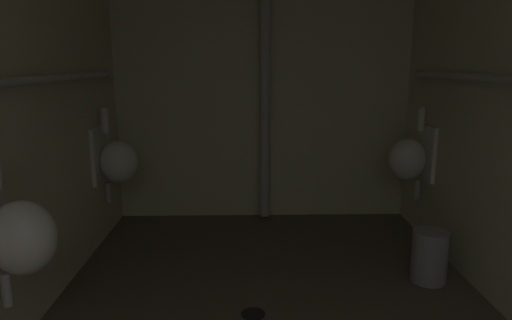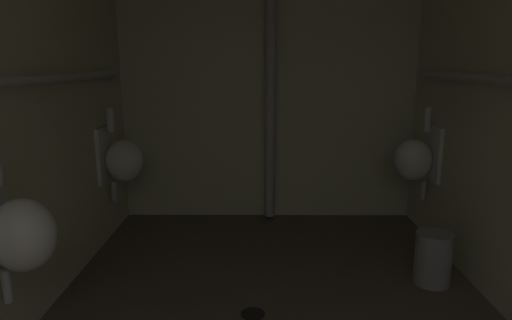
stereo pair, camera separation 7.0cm
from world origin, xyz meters
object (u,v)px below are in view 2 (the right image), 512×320
at_px(urinal_right_mid, 416,158).
at_px(waste_bin, 433,258).
at_px(urinal_left_mid, 18,233).
at_px(floor_drain, 253,313).
at_px(urinal_left_far, 122,159).
at_px(standpipe_back_wall, 270,85).

distance_m(urinal_right_mid, waste_bin, 0.94).
bearing_deg(urinal_left_mid, urinal_right_mid, 34.69).
xyz_separation_m(floor_drain, waste_bin, (1.17, 0.39, 0.17)).
distance_m(urinal_left_mid, urinal_right_mid, 2.84).
bearing_deg(urinal_left_mid, urinal_left_far, 90.00).
bearing_deg(floor_drain, waste_bin, 18.35).
distance_m(urinal_left_mid, waste_bin, 2.42).
xyz_separation_m(urinal_left_mid, floor_drain, (1.05, 0.44, -0.66)).
bearing_deg(urinal_left_mid, standpipe_back_wall, 60.45).
xyz_separation_m(urinal_left_far, waste_bin, (2.22, -0.75, -0.50)).
relative_size(urinal_right_mid, waste_bin, 2.18).
bearing_deg(standpipe_back_wall, urinal_left_far, -156.53).
bearing_deg(waste_bin, floor_drain, -161.65).
height_order(urinal_left_far, urinal_right_mid, same).
bearing_deg(urinal_left_mid, floor_drain, 22.85).
relative_size(standpipe_back_wall, floor_drain, 17.06).
distance_m(floor_drain, waste_bin, 1.24).
height_order(urinal_left_mid, urinal_left_far, same).
relative_size(urinal_left_far, floor_drain, 5.39).
relative_size(urinal_left_mid, standpipe_back_wall, 0.32).
distance_m(urinal_left_far, standpipe_back_wall, 1.41).
height_order(urinal_left_mid, waste_bin, urinal_left_mid).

